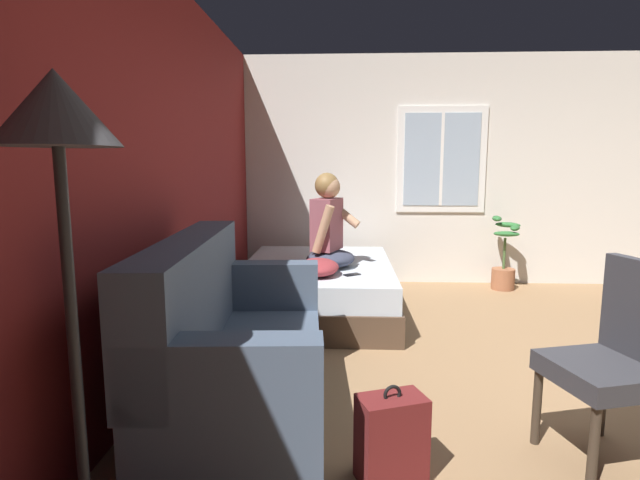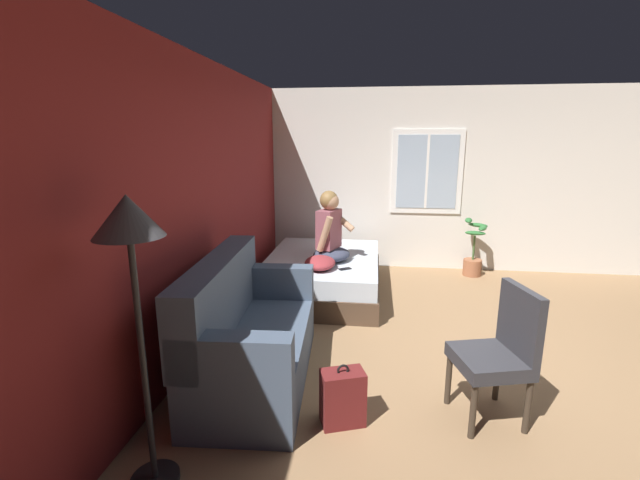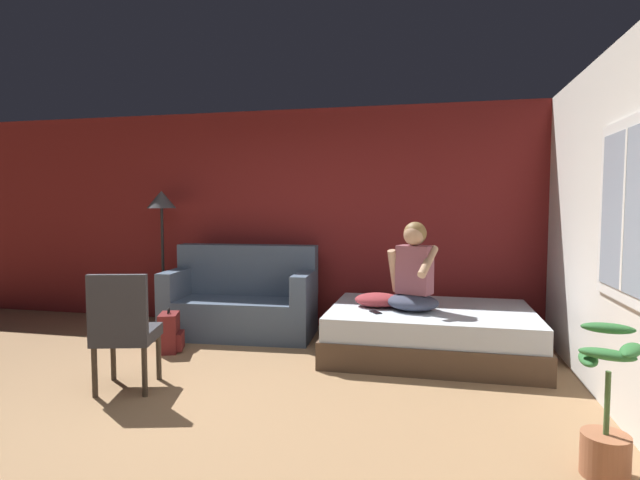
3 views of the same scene
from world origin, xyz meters
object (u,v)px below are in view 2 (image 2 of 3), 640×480
at_px(couch, 248,335).
at_px(throw_pillow, 320,263).
at_px(backpack, 342,398).
at_px(cell_phone, 345,269).
at_px(bed, 323,274).
at_px(side_chair, 500,349).
at_px(floor_lamp, 131,247).
at_px(potted_plant, 473,256).
at_px(person_seated, 330,233).

height_order(couch, throw_pillow, couch).
bearing_deg(backpack, cell_phone, 3.77).
bearing_deg(bed, backpack, -170.03).
relative_size(bed, couch, 1.17).
relative_size(side_chair, cell_phone, 6.81).
xyz_separation_m(cell_phone, floor_lamp, (-2.80, 0.91, 0.94)).
relative_size(throw_pillow, potted_plant, 0.56).
bearing_deg(couch, cell_phone, -22.58).
height_order(side_chair, cell_phone, side_chair).
relative_size(bed, potted_plant, 2.42).
bearing_deg(floor_lamp, throw_pillow, -12.47).
relative_size(couch, potted_plant, 2.06).
bearing_deg(throw_pillow, couch, 166.65).
bearing_deg(floor_lamp, potted_plant, -32.10).
distance_m(couch, side_chair, 1.93).
xyz_separation_m(bed, floor_lamp, (-3.32, 0.59, 1.19)).
relative_size(cell_phone, potted_plant, 0.17).
distance_m(couch, throw_pillow, 1.69).
height_order(side_chair, throw_pillow, side_chair).
bearing_deg(couch, person_seated, -13.28).
bearing_deg(floor_lamp, cell_phone, -18.06).
relative_size(throw_pillow, cell_phone, 3.33).
bearing_deg(floor_lamp, bed, -10.04).
distance_m(side_chair, potted_plant, 3.45).
bearing_deg(potted_plant, throw_pillow, 125.81).
bearing_deg(throw_pillow, side_chair, -141.39).
bearing_deg(person_seated, potted_plant, -60.23).
distance_m(floor_lamp, potted_plant, 5.18).
distance_m(throw_pillow, cell_phone, 0.30).
height_order(bed, throw_pillow, throw_pillow).
bearing_deg(cell_phone, floor_lamp, -52.70).
relative_size(couch, floor_lamp, 1.03).
bearing_deg(throw_pillow, person_seated, -12.99).
bearing_deg(potted_plant, person_seated, 119.77).
distance_m(throw_pillow, floor_lamp, 2.99).
bearing_deg(couch, bed, -9.41).
bearing_deg(side_chair, potted_plant, -9.21).
distance_m(side_chair, backpack, 1.16).
bearing_deg(bed, floor_lamp, 169.96).
height_order(bed, floor_lamp, floor_lamp).
xyz_separation_m(bed, person_seated, (-0.17, -0.11, 0.60)).
bearing_deg(backpack, throw_pillow, 11.62).
xyz_separation_m(couch, backpack, (-0.47, -0.82, -0.20)).
bearing_deg(floor_lamp, backpack, -57.12).
bearing_deg(person_seated, cell_phone, -148.82).
bearing_deg(backpack, bed, 9.97).
bearing_deg(potted_plant, cell_phone, 129.97).
height_order(person_seated, floor_lamp, floor_lamp).
height_order(person_seated, throw_pillow, person_seated).
bearing_deg(floor_lamp, person_seated, -12.53).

